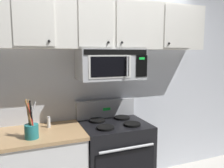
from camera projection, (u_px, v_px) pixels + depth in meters
back_wall at (103, 81)px, 2.87m from camera, size 5.20×0.10×2.70m
stove_range at (114, 158)px, 2.66m from camera, size 0.76×0.69×1.12m
over_range_microwave at (110, 64)px, 2.61m from camera, size 0.76×0.43×0.35m
upper_cabinets at (109, 25)px, 2.58m from camera, size 2.50×0.36×0.55m
utensil_crock_teal at (31, 129)px, 2.12m from camera, size 0.13×0.13×0.38m
salt_shaker at (49, 122)px, 2.44m from camera, size 0.04×0.04×0.12m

